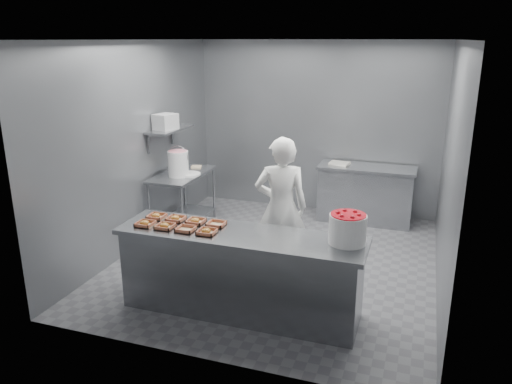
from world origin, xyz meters
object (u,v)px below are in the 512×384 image
(tray_2, at_px, (186,229))
(tray_6, at_px, (196,221))
(tray_0, at_px, (145,223))
(appliance, at_px, (165,122))
(service_counter, at_px, (240,273))
(tray_5, at_px, (176,219))
(tray_3, at_px, (207,231))
(glaze_bucket, at_px, (178,163))
(prep_table, at_px, (183,193))
(back_counter, at_px, (365,194))
(tray_1, at_px, (165,226))
(tray_4, at_px, (156,216))
(strawberry_tub, at_px, (348,228))
(tray_7, at_px, (216,224))
(worker, at_px, (281,208))

(tray_2, xyz_separation_m, tray_6, (-0.00, 0.24, 0.00))
(tray_0, xyz_separation_m, appliance, (-0.78, 1.96, 0.75))
(tray_0, bearing_deg, service_counter, 6.63)
(service_counter, bearing_deg, tray_5, 171.40)
(tray_3, bearing_deg, glaze_bucket, 124.28)
(prep_table, relative_size, back_counter, 0.80)
(prep_table, xyz_separation_m, back_counter, (2.55, 1.30, -0.14))
(tray_2, height_order, tray_3, tray_3)
(tray_1, bearing_deg, tray_4, 134.81)
(tray_1, distance_m, strawberry_tub, 1.90)
(tray_3, height_order, tray_7, tray_3)
(tray_5, bearing_deg, strawberry_tub, -0.80)
(back_counter, relative_size, strawberry_tub, 4.13)
(tray_3, relative_size, strawberry_tub, 0.52)
(back_counter, bearing_deg, tray_6, -115.00)
(tray_5, bearing_deg, glaze_bucket, 116.25)
(prep_table, distance_m, tray_6, 2.16)
(tray_4, bearing_deg, back_counter, 58.21)
(tray_3, bearing_deg, appliance, 127.48)
(tray_0, height_order, tray_3, same)
(back_counter, distance_m, glaze_bucket, 2.98)
(tray_3, height_order, tray_5, same)
(worker, bearing_deg, prep_table, -45.80)
(tray_7, bearing_deg, tray_3, -90.72)
(tray_1, distance_m, tray_3, 0.48)
(back_counter, height_order, tray_7, tray_7)
(tray_4, height_order, worker, worker)
(back_counter, relative_size, tray_4, 8.01)
(worker, height_order, glaze_bucket, worker)
(tray_1, bearing_deg, tray_0, 180.00)
(back_counter, distance_m, worker, 2.40)
(tray_3, distance_m, strawberry_tub, 1.42)
(tray_5, height_order, glaze_bucket, glaze_bucket)
(tray_0, xyz_separation_m, glaze_bucket, (-0.58, 1.91, 0.17))
(service_counter, bearing_deg, tray_2, -167.76)
(tray_3, relative_size, glaze_bucket, 0.42)
(tray_0, xyz_separation_m, worker, (1.19, 1.13, -0.06))
(back_counter, xyz_separation_m, tray_3, (-1.22, -3.37, 0.47))
(tray_0, height_order, tray_5, same)
(strawberry_tub, distance_m, appliance, 3.44)
(prep_table, height_order, tray_1, tray_1)
(tray_0, relative_size, tray_2, 1.00)
(tray_5, height_order, tray_6, same)
(worker, bearing_deg, tray_0, 25.39)
(service_counter, distance_m, prep_table, 2.56)
(tray_6, xyz_separation_m, strawberry_tub, (1.64, -0.03, 0.14))
(worker, bearing_deg, tray_5, 24.95)
(service_counter, relative_size, tray_5, 13.88)
(glaze_bucket, bearing_deg, tray_0, -73.01)
(tray_1, height_order, worker, worker)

